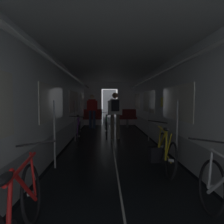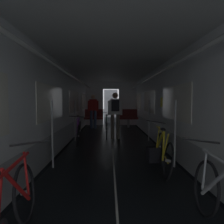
{
  "view_description": "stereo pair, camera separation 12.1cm",
  "coord_description": "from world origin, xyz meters",
  "px_view_note": "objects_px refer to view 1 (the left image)",
  "views": [
    {
      "loc": [
        -0.22,
        -1.8,
        1.4
      ],
      "look_at": [
        0.0,
        4.85,
        1.0
      ],
      "focal_mm": 30.51,
      "sensor_mm": 36.0,
      "label": 1
    },
    {
      "loc": [
        -0.1,
        -1.8,
        1.4
      ],
      "look_at": [
        0.0,
        4.85,
        1.0
      ],
      "focal_mm": 30.51,
      "sensor_mm": 36.0,
      "label": 2
    }
  ],
  "objects_px": {
    "bench_seat_far_left": "(93,116)",
    "bicycle_yellow": "(165,150)",
    "bicycle_red": "(16,216)",
    "person_standing_near_bench": "(92,109)",
    "bicycle_green_in_aisle": "(106,127)",
    "backpack_on_floor": "(155,154)",
    "bicycle_purple": "(79,132)",
    "person_cyclist_aisle": "(115,111)",
    "bench_seat_far_right": "(127,116)"
  },
  "relations": [
    {
      "from": "bench_seat_far_left",
      "to": "bicycle_yellow",
      "type": "xyz_separation_m",
      "value": [
        1.89,
        -6.09,
        -0.19
      ]
    },
    {
      "from": "bicycle_yellow",
      "to": "bicycle_red",
      "type": "bearing_deg",
      "value": -132.86
    },
    {
      "from": "person_standing_near_bench",
      "to": "bicycle_yellow",
      "type": "bearing_deg",
      "value": -71.68
    },
    {
      "from": "bicycle_green_in_aisle",
      "to": "backpack_on_floor",
      "type": "distance_m",
      "value": 3.08
    },
    {
      "from": "bicycle_purple",
      "to": "person_standing_near_bench",
      "type": "bearing_deg",
      "value": 86.53
    },
    {
      "from": "bench_seat_far_left",
      "to": "person_standing_near_bench",
      "type": "distance_m",
      "value": 0.55
    },
    {
      "from": "backpack_on_floor",
      "to": "person_cyclist_aisle",
      "type": "bearing_deg",
      "value": 106.73
    },
    {
      "from": "bicycle_green_in_aisle",
      "to": "backpack_on_floor",
      "type": "relative_size",
      "value": 4.97
    },
    {
      "from": "bicycle_yellow",
      "to": "person_standing_near_bench",
      "type": "height_order",
      "value": "person_standing_near_bench"
    },
    {
      "from": "bicycle_red",
      "to": "bicycle_purple",
      "type": "xyz_separation_m",
      "value": [
        -0.1,
        4.55,
        0.0
      ]
    },
    {
      "from": "bicycle_red",
      "to": "person_standing_near_bench",
      "type": "height_order",
      "value": "person_standing_near_bench"
    },
    {
      "from": "bench_seat_far_left",
      "to": "bicycle_purple",
      "type": "relative_size",
      "value": 0.58
    },
    {
      "from": "bicycle_green_in_aisle",
      "to": "bench_seat_far_right",
      "type": "bearing_deg",
      "value": 68.35
    },
    {
      "from": "bench_seat_far_right",
      "to": "bicycle_purple",
      "type": "distance_m",
      "value": 4.2
    },
    {
      "from": "bicycle_yellow",
      "to": "person_standing_near_bench",
      "type": "xyz_separation_m",
      "value": [
        -1.89,
        5.71,
        0.59
      ]
    },
    {
      "from": "bicycle_purple",
      "to": "backpack_on_floor",
      "type": "bearing_deg",
      "value": -44.07
    },
    {
      "from": "person_standing_near_bench",
      "to": "backpack_on_floor",
      "type": "relative_size",
      "value": 4.96
    },
    {
      "from": "bicycle_yellow",
      "to": "bicycle_green_in_aisle",
      "type": "xyz_separation_m",
      "value": [
        -1.19,
        3.33,
        0.0
      ]
    },
    {
      "from": "backpack_on_floor",
      "to": "bicycle_yellow",
      "type": "bearing_deg",
      "value": -78.99
    },
    {
      "from": "bicycle_green_in_aisle",
      "to": "backpack_on_floor",
      "type": "bearing_deg",
      "value": -69.04
    },
    {
      "from": "bicycle_green_in_aisle",
      "to": "person_standing_near_bench",
      "type": "xyz_separation_m",
      "value": [
        -0.7,
        2.38,
        0.59
      ]
    },
    {
      "from": "bicycle_red",
      "to": "bicycle_purple",
      "type": "distance_m",
      "value": 4.55
    },
    {
      "from": "bench_seat_far_right",
      "to": "person_standing_near_bench",
      "type": "bearing_deg",
      "value": -168.17
    },
    {
      "from": "bicycle_red",
      "to": "bicycle_green_in_aisle",
      "type": "relative_size",
      "value": 1.0
    },
    {
      "from": "bicycle_yellow",
      "to": "bench_seat_far_right",
      "type": "bearing_deg",
      "value": 90.88
    },
    {
      "from": "bench_seat_far_left",
      "to": "person_cyclist_aisle",
      "type": "bearing_deg",
      "value": -71.33
    },
    {
      "from": "bench_seat_far_right",
      "to": "backpack_on_floor",
      "type": "distance_m",
      "value": 5.64
    },
    {
      "from": "bicycle_yellow",
      "to": "person_standing_near_bench",
      "type": "relative_size",
      "value": 1.01
    },
    {
      "from": "bicycle_red",
      "to": "person_cyclist_aisle",
      "type": "height_order",
      "value": "person_cyclist_aisle"
    },
    {
      "from": "bench_seat_far_left",
      "to": "backpack_on_floor",
      "type": "distance_m",
      "value": 5.92
    },
    {
      "from": "bicycle_yellow",
      "to": "person_cyclist_aisle",
      "type": "distance_m",
      "value": 3.25
    },
    {
      "from": "bicycle_yellow",
      "to": "backpack_on_floor",
      "type": "bearing_deg",
      "value": 101.01
    },
    {
      "from": "bench_seat_far_right",
      "to": "bicycle_purple",
      "type": "xyz_separation_m",
      "value": [
        -2.0,
        -3.69,
        -0.18
      ]
    },
    {
      "from": "bench_seat_far_right",
      "to": "backpack_on_floor",
      "type": "xyz_separation_m",
      "value": [
        0.0,
        -5.62,
        -0.4
      ]
    },
    {
      "from": "bicycle_yellow",
      "to": "person_cyclist_aisle",
      "type": "bearing_deg",
      "value": 105.88
    },
    {
      "from": "bench_seat_far_left",
      "to": "bicycle_red",
      "type": "xyz_separation_m",
      "value": [
        -0.1,
        -8.24,
        -0.19
      ]
    },
    {
      "from": "backpack_on_floor",
      "to": "person_standing_near_bench",
      "type": "bearing_deg",
      "value": 108.94
    },
    {
      "from": "bicycle_green_in_aisle",
      "to": "backpack_on_floor",
      "type": "height_order",
      "value": "bicycle_green_in_aisle"
    },
    {
      "from": "bench_seat_far_right",
      "to": "person_cyclist_aisle",
      "type": "height_order",
      "value": "person_cyclist_aisle"
    },
    {
      "from": "person_cyclist_aisle",
      "to": "person_standing_near_bench",
      "type": "bearing_deg",
      "value": 111.05
    },
    {
      "from": "bench_seat_far_right",
      "to": "bicycle_yellow",
      "type": "bearing_deg",
      "value": -89.12
    },
    {
      "from": "person_standing_near_bench",
      "to": "person_cyclist_aisle",
      "type": "bearing_deg",
      "value": -68.95
    },
    {
      "from": "bicycle_red",
      "to": "person_cyclist_aisle",
      "type": "distance_m",
      "value": 5.37
    },
    {
      "from": "bicycle_green_in_aisle",
      "to": "bicycle_purple",
      "type": "bearing_deg",
      "value": -134.23
    },
    {
      "from": "bench_seat_far_left",
      "to": "bicycle_red",
      "type": "height_order",
      "value": "same"
    },
    {
      "from": "bicycle_red",
      "to": "bicycle_yellow",
      "type": "relative_size",
      "value": 1.0
    },
    {
      "from": "bicycle_red",
      "to": "person_cyclist_aisle",
      "type": "relative_size",
      "value": 1.0
    },
    {
      "from": "bicycle_yellow",
      "to": "person_cyclist_aisle",
      "type": "relative_size",
      "value": 1.01
    },
    {
      "from": "bench_seat_far_left",
      "to": "person_standing_near_bench",
      "type": "xyz_separation_m",
      "value": [
        0.0,
        -0.38,
        0.41
      ]
    },
    {
      "from": "backpack_on_floor",
      "to": "bicycle_purple",
      "type": "bearing_deg",
      "value": 135.93
    }
  ]
}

